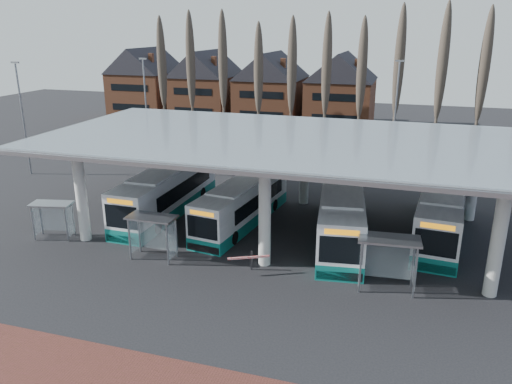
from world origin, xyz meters
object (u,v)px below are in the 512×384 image
(bus_2, at_px, (341,214))
(shelter_0, at_px, (53,212))
(shelter_1, at_px, (153,227))
(shelter_2, at_px, (388,251))
(bus_0, at_px, (167,192))
(bus_1, at_px, (243,203))
(bus_3, at_px, (441,212))

(bus_2, bearing_deg, shelter_0, -170.41)
(shelter_1, height_order, shelter_2, shelter_2)
(bus_0, xyz_separation_m, bus_1, (5.93, -0.36, -0.15))
(bus_0, height_order, bus_1, bus_0)
(bus_0, distance_m, bus_3, 19.01)
(bus_3, xyz_separation_m, shelter_1, (-16.27, -8.60, 0.35))
(bus_2, height_order, bus_3, bus_2)
(bus_2, relative_size, bus_3, 1.03)
(shelter_0, relative_size, shelter_1, 0.98)
(bus_3, xyz_separation_m, shelter_2, (-2.95, -8.37, 0.53))
(bus_0, bearing_deg, shelter_0, -127.17)
(bus_3, bearing_deg, bus_1, -166.82)
(shelter_1, bearing_deg, bus_2, 31.78)
(shelter_1, bearing_deg, bus_3, 27.98)
(bus_1, distance_m, bus_2, 6.88)
(bus_0, xyz_separation_m, bus_3, (18.95, 1.48, -0.01))
(bus_0, bearing_deg, bus_1, -2.66)
(bus_2, bearing_deg, bus_1, 168.23)
(bus_0, xyz_separation_m, shelter_0, (-4.93, -6.32, 0.15))
(bus_2, xyz_separation_m, shelter_1, (-10.12, -6.24, 0.32))
(bus_0, bearing_deg, bus_2, -3.11)
(bus_2, bearing_deg, shelter_2, -69.40)
(bus_1, xyz_separation_m, bus_2, (6.86, -0.52, 0.17))
(bus_3, xyz_separation_m, shelter_0, (-23.88, -7.80, 0.17))
(bus_3, bearing_deg, shelter_0, -156.79)
(shelter_1, xyz_separation_m, shelter_2, (13.32, 0.23, 0.18))
(bus_0, relative_size, bus_3, 1.00)
(shelter_0, height_order, shelter_2, shelter_2)
(bus_0, xyz_separation_m, bus_2, (12.79, -0.88, 0.02))
(shelter_0, distance_m, shelter_2, 20.94)
(bus_2, distance_m, bus_3, 6.59)
(bus_3, distance_m, shelter_2, 8.89)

